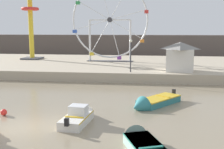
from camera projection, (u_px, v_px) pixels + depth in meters
The scene contains 11 objects.
ground_plane at pixel (20, 128), 16.83m from camera, with size 240.00×240.00×0.00m, color gray.
quay_promenade at pixel (97, 65), 41.01m from camera, with size 110.00×20.53×1.07m, color #B7A88E.
distant_town_skyline at pixel (115, 45), 62.16m from camera, with size 140.00×3.00×4.40m, color #564C47.
motorboat_white_red_stripe at pixel (80, 116), 17.97m from camera, with size 1.64×4.02×1.45m.
motorboat_teal_painted at pixel (152, 103), 21.37m from camera, with size 4.13×4.77×1.39m.
motorboat_seafoam at pixel (142, 143), 13.80m from camera, with size 2.82×4.54×1.26m.
ferris_wheel_white_frame at pixel (110, 21), 40.55m from camera, with size 10.90×1.20×11.38m.
drop_tower_yellow_tower at pixel (30, 12), 43.31m from camera, with size 2.80×2.80×16.32m.
carnival_booth_white_ticket at pixel (180, 56), 31.74m from camera, with size 3.47×3.26×3.25m.
promenade_lamp_near at pixel (131, 51), 30.82m from camera, with size 0.32×0.32×3.56m.
mooring_buoy_orange at pixel (4, 112), 19.14m from camera, with size 0.44×0.44×0.44m, color red.
Camera 1 is at (7.48, -15.26, 5.79)m, focal length 45.78 mm.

